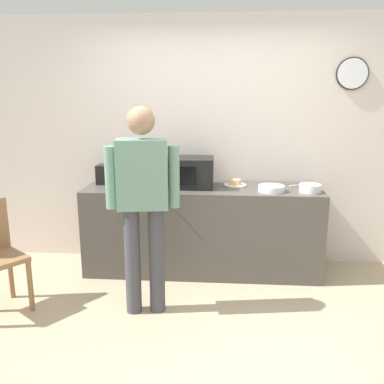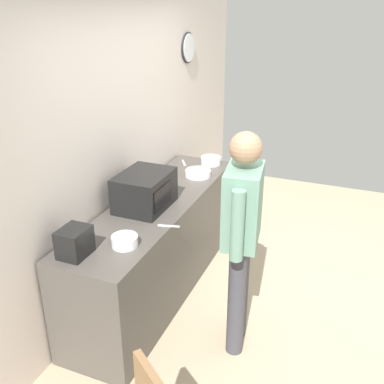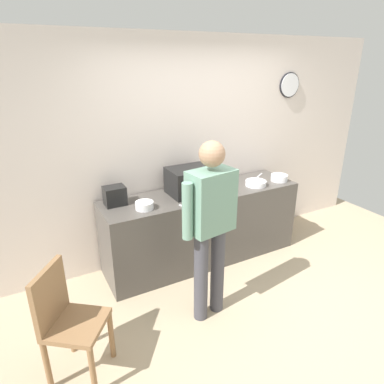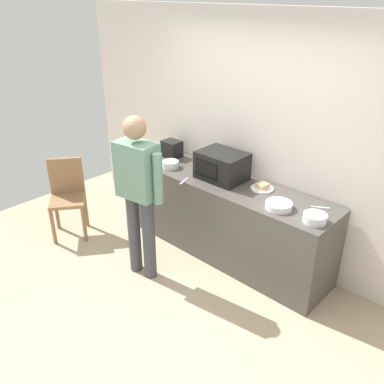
{
  "view_description": "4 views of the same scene",
  "coord_description": "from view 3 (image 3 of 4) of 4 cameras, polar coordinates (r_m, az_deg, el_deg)",
  "views": [
    {
      "loc": [
        0.08,
        -2.81,
        1.8
      ],
      "look_at": [
        -0.19,
        0.75,
        0.95
      ],
      "focal_mm": 38.41,
      "sensor_mm": 36.0,
      "label": 1
    },
    {
      "loc": [
        -3.23,
        -0.37,
        2.51
      ],
      "look_at": [
        -0.22,
        0.85,
        1.07
      ],
      "focal_mm": 41.4,
      "sensor_mm": 36.0,
      "label": 2
    },
    {
      "loc": [
        -1.95,
        -1.92,
        2.33
      ],
      "look_at": [
        -0.45,
        0.87,
        1.07
      ],
      "focal_mm": 31.53,
      "sensor_mm": 36.0,
      "label": 3
    },
    {
      "loc": [
        2.28,
        -1.93,
        2.74
      ],
      "look_at": [
        -0.27,
        0.8,
        0.89
      ],
      "focal_mm": 38.59,
      "sensor_mm": 36.0,
      "label": 4
    }
  ],
  "objects": [
    {
      "name": "wooden_chair",
      "position": [
        2.85,
        -20.46,
        -19.34
      ],
      "size": [
        0.56,
        0.56,
        0.94
      ],
      "color": "olive",
      "rests_on": "ground_plane"
    },
    {
      "name": "fork_utensil",
      "position": [
        4.55,
        11.38,
        2.8
      ],
      "size": [
        0.15,
        0.11,
        0.01
      ],
      "primitive_type": "cube",
      "rotation": [
        0.0,
        0.0,
        0.56
      ],
      "color": "silver",
      "rests_on": "kitchen_counter"
    },
    {
      "name": "kitchen_counter",
      "position": [
        4.09,
        1.79,
        -5.78
      ],
      "size": [
        2.37,
        0.62,
        0.89
      ],
      "primitive_type": "cube",
      "color": "#4C4742",
      "rests_on": "ground_plane"
    },
    {
      "name": "salad_bowl",
      "position": [
        4.17,
        10.74,
        1.49
      ],
      "size": [
        0.25,
        0.25,
        0.06
      ],
      "primitive_type": "cylinder",
      "color": "white",
      "rests_on": "kitchen_counter"
    },
    {
      "name": "mixing_bowl",
      "position": [
        3.49,
        -8.05,
        -2.25
      ],
      "size": [
        0.19,
        0.19,
        0.08
      ],
      "primitive_type": "cylinder",
      "color": "white",
      "rests_on": "kitchen_counter"
    },
    {
      "name": "sandwich_plate",
      "position": [
        4.16,
        4.99,
        1.6
      ],
      "size": [
        0.24,
        0.24,
        0.07
      ],
      "color": "white",
      "rests_on": "kitchen_counter"
    },
    {
      "name": "person_standing",
      "position": [
        2.96,
        3.15,
        -4.75
      ],
      "size": [
        0.58,
        0.3,
        1.72
      ],
      "color": "#414149",
      "rests_on": "ground_plane"
    },
    {
      "name": "toaster",
      "position": [
        3.63,
        -12.93,
        -0.62
      ],
      "size": [
        0.22,
        0.18,
        0.2
      ],
      "primitive_type": "cube",
      "color": "black",
      "rests_on": "kitchen_counter"
    },
    {
      "name": "microwave",
      "position": [
        3.82,
        -0.25,
        1.91
      ],
      "size": [
        0.5,
        0.39,
        0.3
      ],
      "color": "black",
      "rests_on": "kitchen_counter"
    },
    {
      "name": "ground_plane",
      "position": [
        3.59,
        13.86,
        -19.52
      ],
      "size": [
        6.0,
        6.0,
        0.0
      ],
      "primitive_type": "plane",
      "color": "tan"
    },
    {
      "name": "cereal_bowl",
      "position": [
        4.4,
        14.53,
        2.36
      ],
      "size": [
        0.21,
        0.21,
        0.08
      ],
      "primitive_type": "cylinder",
      "color": "white",
      "rests_on": "kitchen_counter"
    },
    {
      "name": "back_wall",
      "position": [
        4.15,
        0.8,
        7.35
      ],
      "size": [
        5.4,
        0.13,
        2.6
      ],
      "color": "silver",
      "rests_on": "ground_plane"
    },
    {
      "name": "spoon_utensil",
      "position": [
        3.5,
        -1.24,
        -2.58
      ],
      "size": [
        0.06,
        0.17,
        0.01
      ],
      "primitive_type": "cube",
      "rotation": [
        0.0,
        0.0,
        1.82
      ],
      "color": "silver",
      "rests_on": "kitchen_counter"
    }
  ]
}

